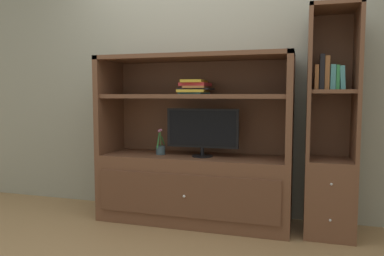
# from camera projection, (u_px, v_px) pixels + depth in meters

# --- Properties ---
(ground_plane) EXTENTS (8.00, 8.00, 0.00)m
(ground_plane) POSITION_uv_depth(u_px,v_px,m) (180.00, 237.00, 2.98)
(ground_plane) COLOR #99754C
(painted_rear_wall) EXTENTS (6.00, 0.10, 2.80)m
(painted_rear_wall) POSITION_uv_depth(u_px,v_px,m) (204.00, 67.00, 3.58)
(painted_rear_wall) COLOR gray
(painted_rear_wall) RESTS_ON ground_plane
(media_console) EXTENTS (1.70, 0.55, 1.48)m
(media_console) POSITION_uv_depth(u_px,v_px,m) (194.00, 169.00, 3.33)
(media_console) COLOR brown
(media_console) RESTS_ON ground_plane
(tv_monitor) EXTENTS (0.64, 0.18, 0.42)m
(tv_monitor) POSITION_uv_depth(u_px,v_px,m) (202.00, 130.00, 3.23)
(tv_monitor) COLOR black
(tv_monitor) RESTS_ON media_console
(potted_plant) EXTENTS (0.08, 0.10, 0.23)m
(potted_plant) POSITION_uv_depth(u_px,v_px,m) (161.00, 149.00, 3.37)
(potted_plant) COLOR #384C56
(potted_plant) RESTS_ON media_console
(magazine_stack) EXTENTS (0.29, 0.36, 0.12)m
(magazine_stack) POSITION_uv_depth(u_px,v_px,m) (195.00, 87.00, 3.26)
(magazine_stack) COLOR teal
(magazine_stack) RESTS_ON media_console
(bookshelf_tall) EXTENTS (0.38, 0.43, 1.82)m
(bookshelf_tall) POSITION_uv_depth(u_px,v_px,m) (330.00, 159.00, 3.00)
(bookshelf_tall) COLOR brown
(bookshelf_tall) RESTS_ON ground_plane
(upright_book_row) EXTENTS (0.23, 0.17, 0.28)m
(upright_book_row) POSITION_uv_depth(u_px,v_px,m) (329.00, 76.00, 2.94)
(upright_book_row) COLOR #A56638
(upright_book_row) RESTS_ON bookshelf_tall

